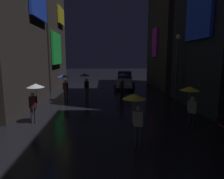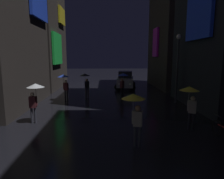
# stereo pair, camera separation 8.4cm
# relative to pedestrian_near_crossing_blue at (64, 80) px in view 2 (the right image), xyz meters

# --- Properties ---
(building_right_far) EXTENTS (4.25, 8.47, 15.36)m
(building_right_far) POSITION_rel_pedestrian_near_crossing_blue_xyz_m (11.16, 7.27, 6.01)
(building_right_far) COLOR #2D2826
(building_right_far) RESTS_ON ground
(pedestrian_near_crossing_blue) EXTENTS (0.90, 0.90, 2.12)m
(pedestrian_near_crossing_blue) POSITION_rel_pedestrian_near_crossing_blue_xyz_m (0.00, 0.00, 0.00)
(pedestrian_near_crossing_blue) COLOR black
(pedestrian_near_crossing_blue) RESTS_ON ground
(pedestrian_foreground_right_yellow) EXTENTS (0.90, 0.90, 2.12)m
(pedestrian_foreground_right_yellow) POSITION_rel_pedestrian_near_crossing_blue_xyz_m (7.24, -6.83, 0.00)
(pedestrian_foreground_right_yellow) COLOR black
(pedestrian_foreground_right_yellow) RESTS_ON ground
(pedestrian_midstreet_centre_yellow) EXTENTS (0.90, 0.90, 2.12)m
(pedestrian_midstreet_centre_yellow) POSITION_rel_pedestrian_near_crossing_blue_xyz_m (4.35, -8.57, 0.00)
(pedestrian_midstreet_centre_yellow) COLOR #2D2D38
(pedestrian_midstreet_centre_yellow) RESTS_ON ground
(pedestrian_far_right_blue) EXTENTS (0.90, 0.90, 2.12)m
(pedestrian_far_right_blue) POSITION_rel_pedestrian_near_crossing_blue_xyz_m (4.78, 1.09, 0.00)
(pedestrian_far_right_blue) COLOR black
(pedestrian_far_right_blue) RESTS_ON ground
(pedestrian_foreground_left_black) EXTENTS (0.90, 0.90, 2.12)m
(pedestrian_foreground_left_black) POSITION_rel_pedestrian_near_crossing_blue_xyz_m (1.61, 0.90, 0.00)
(pedestrian_foreground_left_black) COLOR #38332D
(pedestrian_foreground_left_black) RESTS_ON ground
(pedestrian_midstreet_left_clear) EXTENTS (0.90, 0.90, 2.12)m
(pedestrian_midstreet_left_clear) POSITION_rel_pedestrian_near_crossing_blue_xyz_m (-0.45, -5.50, 0.00)
(pedestrian_midstreet_left_clear) COLOR #2D2D38
(pedestrian_midstreet_left_clear) RESTS_ON ground
(car_distant) EXTENTS (2.64, 4.32, 1.92)m
(car_distant) POSITION_rel_pedestrian_near_crossing_blue_xyz_m (5.55, 6.19, -0.74)
(car_distant) COLOR #99999E
(car_distant) RESTS_ON ground
(streetlamp_right_far) EXTENTS (0.36, 0.36, 5.14)m
(streetlamp_right_far) POSITION_rel_pedestrian_near_crossing_blue_xyz_m (8.67, -1.07, 1.57)
(streetlamp_right_far) COLOR #2D2D33
(streetlamp_right_far) RESTS_ON ground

